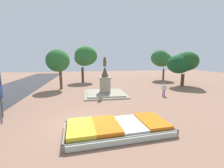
% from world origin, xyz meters
% --- Properties ---
extents(ground_plane, '(86.91, 86.91, 0.00)m').
position_xyz_m(ground_plane, '(0.00, 0.00, 0.00)').
color(ground_plane, '#8C6651').
extents(flower_planter, '(6.79, 3.52, 0.63)m').
position_xyz_m(flower_planter, '(2.37, -1.38, 0.28)').
color(flower_planter, '#38281C').
rests_on(flower_planter, ground_plane).
extents(statue_monument, '(5.19, 5.19, 4.74)m').
position_xyz_m(statue_monument, '(2.85, 8.45, 0.80)').
color(statue_monument, gray).
rests_on(statue_monument, ground_plane).
extents(pedestrian_near_planter, '(0.44, 0.42, 1.55)m').
position_xyz_m(pedestrian_near_planter, '(9.89, 6.57, 0.89)').
color(pedestrian_near_planter, '#8C4C99').
rests_on(pedestrian_near_planter, ground_plane).
extents(park_tree_far_left, '(4.48, 4.07, 6.28)m').
position_xyz_m(park_tree_far_left, '(16.13, 19.59, 4.47)').
color(park_tree_far_left, '#4C3823').
rests_on(park_tree_far_left, ground_plane).
extents(park_tree_behind_statue, '(4.35, 4.21, 6.86)m').
position_xyz_m(park_tree_behind_statue, '(0.51, 19.78, 4.79)').
color(park_tree_behind_statue, '#4C3823').
rests_on(park_tree_behind_statue, ground_plane).
extents(park_tree_far_right, '(5.29, 4.93, 5.60)m').
position_xyz_m(park_tree_far_right, '(16.33, 12.35, 3.88)').
color(park_tree_far_right, '#4C3823').
rests_on(park_tree_far_right, ground_plane).
extents(park_tree_street_side, '(3.38, 3.76, 5.88)m').
position_xyz_m(park_tree_street_side, '(-3.43, 13.29, 4.27)').
color(park_tree_street_side, brown).
rests_on(park_tree_street_side, ground_plane).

